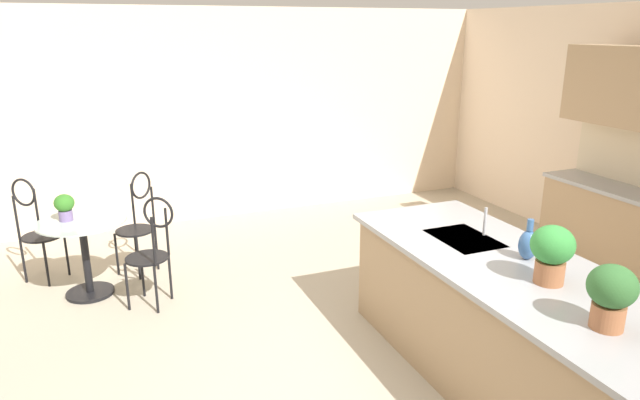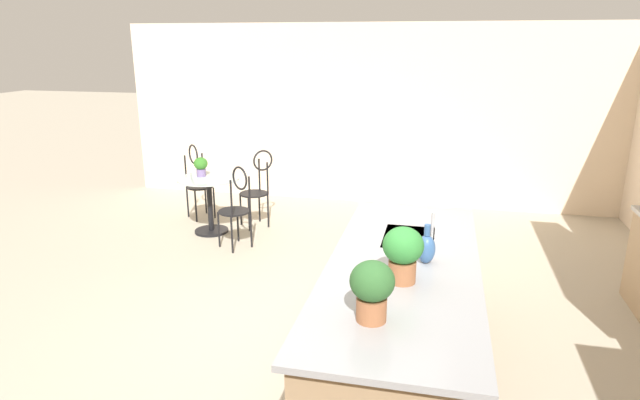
{
  "view_description": "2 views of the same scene",
  "coord_description": "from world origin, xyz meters",
  "px_view_note": "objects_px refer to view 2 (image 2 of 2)",
  "views": [
    {
      "loc": [
        3.06,
        -1.69,
        2.45
      ],
      "look_at": [
        -1.44,
        0.16,
        0.97
      ],
      "focal_mm": 31.9,
      "sensor_mm": 36.0,
      "label": 1
    },
    {
      "loc": [
        3.85,
        1.06,
        2.44
      ],
      "look_at": [
        -1.08,
        -0.08,
        0.93
      ],
      "focal_mm": 30.08,
      "sensor_mm": 36.0,
      "label": 2
    }
  ],
  "objects_px": {
    "chair_by_island": "(236,203)",
    "chair_toward_desk": "(257,185)",
    "vase_on_counter": "(426,248)",
    "potted_plant_counter_far": "(372,287)",
    "bistro_table": "(210,200)",
    "chair_near_window": "(198,178)",
    "potted_plant_counter_near": "(403,251)",
    "potted_plant_on_table": "(201,165)"
  },
  "relations": [
    {
      "from": "chair_toward_desk",
      "to": "vase_on_counter",
      "type": "relative_size",
      "value": 3.62
    },
    {
      "from": "bistro_table",
      "to": "potted_plant_counter_near",
      "type": "distance_m",
      "value": 4.06
    },
    {
      "from": "vase_on_counter",
      "to": "chair_near_window",
      "type": "bearing_deg",
      "value": -134.03
    },
    {
      "from": "chair_toward_desk",
      "to": "potted_plant_counter_far",
      "type": "bearing_deg",
      "value": 27.85
    },
    {
      "from": "chair_near_window",
      "to": "potted_plant_counter_far",
      "type": "bearing_deg",
      "value": 36.51
    },
    {
      "from": "bistro_table",
      "to": "chair_toward_desk",
      "type": "height_order",
      "value": "chair_toward_desk"
    },
    {
      "from": "chair_toward_desk",
      "to": "chair_near_window",
      "type": "bearing_deg",
      "value": -100.24
    },
    {
      "from": "bistro_table",
      "to": "potted_plant_counter_far",
      "type": "relative_size",
      "value": 2.24
    },
    {
      "from": "chair_by_island",
      "to": "potted_plant_counter_far",
      "type": "relative_size",
      "value": 2.92
    },
    {
      "from": "chair_near_window",
      "to": "chair_by_island",
      "type": "height_order",
      "value": "same"
    },
    {
      "from": "chair_by_island",
      "to": "bistro_table",
      "type": "bearing_deg",
      "value": -129.93
    },
    {
      "from": "bistro_table",
      "to": "chair_by_island",
      "type": "xyz_separation_m",
      "value": [
        0.47,
        0.56,
        0.13
      ]
    },
    {
      "from": "bistro_table",
      "to": "potted_plant_on_table",
      "type": "height_order",
      "value": "potted_plant_on_table"
    },
    {
      "from": "chair_near_window",
      "to": "chair_toward_desk",
      "type": "bearing_deg",
      "value": 79.76
    },
    {
      "from": "potted_plant_counter_near",
      "to": "potted_plant_counter_far",
      "type": "height_order",
      "value": "potted_plant_counter_near"
    },
    {
      "from": "potted_plant_counter_near",
      "to": "chair_near_window",
      "type": "bearing_deg",
      "value": -138.28
    },
    {
      "from": "bistro_table",
      "to": "potted_plant_counter_far",
      "type": "distance_m",
      "value": 4.4
    },
    {
      "from": "chair_by_island",
      "to": "vase_on_counter",
      "type": "distance_m",
      "value": 3.16
    },
    {
      "from": "bistro_table",
      "to": "potted_plant_on_table",
      "type": "bearing_deg",
      "value": -116.6
    },
    {
      "from": "vase_on_counter",
      "to": "potted_plant_counter_near",
      "type": "bearing_deg",
      "value": -21.85
    },
    {
      "from": "chair_by_island",
      "to": "chair_toward_desk",
      "type": "relative_size",
      "value": 1.0
    },
    {
      "from": "potted_plant_counter_near",
      "to": "vase_on_counter",
      "type": "height_order",
      "value": "potted_plant_counter_near"
    },
    {
      "from": "potted_plant_on_table",
      "to": "potted_plant_counter_far",
      "type": "bearing_deg",
      "value": 37.21
    },
    {
      "from": "chair_toward_desk",
      "to": "potted_plant_counter_near",
      "type": "relative_size",
      "value": 2.78
    },
    {
      "from": "chair_by_island",
      "to": "potted_plant_counter_far",
      "type": "bearing_deg",
      "value": 33.67
    },
    {
      "from": "vase_on_counter",
      "to": "chair_by_island",
      "type": "bearing_deg",
      "value": -133.0
    },
    {
      "from": "potted_plant_counter_near",
      "to": "bistro_table",
      "type": "bearing_deg",
      "value": -137.47
    },
    {
      "from": "potted_plant_counter_near",
      "to": "vase_on_counter",
      "type": "distance_m",
      "value": 0.39
    },
    {
      "from": "chair_toward_desk",
      "to": "potted_plant_counter_far",
      "type": "height_order",
      "value": "potted_plant_counter_far"
    },
    {
      "from": "chair_by_island",
      "to": "chair_toward_desk",
      "type": "height_order",
      "value": "same"
    },
    {
      "from": "chair_near_window",
      "to": "chair_toward_desk",
      "type": "height_order",
      "value": "same"
    },
    {
      "from": "potted_plant_on_table",
      "to": "vase_on_counter",
      "type": "distance_m",
      "value": 4.0
    },
    {
      "from": "bistro_table",
      "to": "vase_on_counter",
      "type": "bearing_deg",
      "value": 47.59
    },
    {
      "from": "chair_toward_desk",
      "to": "vase_on_counter",
      "type": "distance_m",
      "value": 3.82
    },
    {
      "from": "potted_plant_counter_near",
      "to": "vase_on_counter",
      "type": "relative_size",
      "value": 1.3
    },
    {
      "from": "vase_on_counter",
      "to": "potted_plant_counter_far",
      "type": "bearing_deg",
      "value": -16.5
    },
    {
      "from": "chair_toward_desk",
      "to": "potted_plant_counter_far",
      "type": "xyz_separation_m",
      "value": [
        3.9,
        2.06,
        0.55
      ]
    },
    {
      "from": "bistro_table",
      "to": "vase_on_counter",
      "type": "xyz_separation_m",
      "value": [
        2.6,
        2.85,
        0.58
      ]
    },
    {
      "from": "chair_near_window",
      "to": "potted_plant_on_table",
      "type": "relative_size",
      "value": 4.16
    },
    {
      "from": "chair_near_window",
      "to": "potted_plant_counter_near",
      "type": "distance_m",
      "value": 4.75
    },
    {
      "from": "chair_near_window",
      "to": "vase_on_counter",
      "type": "bearing_deg",
      "value": 45.97
    },
    {
      "from": "chair_by_island",
      "to": "chair_near_window",
      "type": "bearing_deg",
      "value": -136.28
    }
  ]
}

